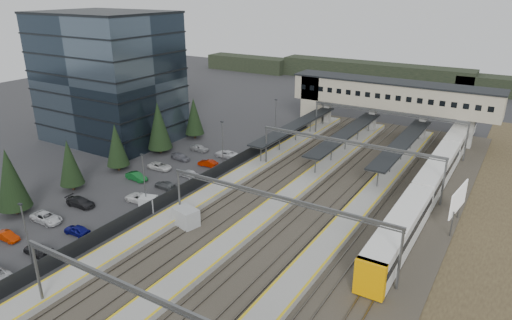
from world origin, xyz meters
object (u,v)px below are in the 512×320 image
Objects in this scene: office_building at (109,77)px; relay_cabin_near at (186,218)px; train at (437,173)px; billboard at (458,200)px; relay_cabin_far at (148,203)px; footbridge at (378,96)px.

office_building reaches higher than relay_cabin_near.
train reaches higher than relay_cabin_near.
relay_cabin_far is at bearing -155.62° from billboard.
train is at bearing -52.63° from footbridge.
office_building is 42.78m from relay_cabin_near.
relay_cabin_far is at bearing -137.91° from train.
footbridge is at bearing 122.11° from billboard.
billboard is at bearing 24.38° from relay_cabin_far.
footbridge is (7.99, 50.85, 6.69)m from relay_cabin_near.
billboard is at bearing -68.80° from train.
billboard is (28.99, 17.38, 2.58)m from relay_cabin_near.
billboard reaches higher than relay_cabin_far.
office_building reaches higher than billboard.
billboard is (4.70, -12.13, 1.64)m from train.
billboard reaches higher than relay_cabin_near.
relay_cabin_far is (28.33, -19.95, -11.22)m from office_building.
office_building is 0.60× the size of footbridge.
office_building is 53.18m from footbridge.
train is (31.67, 28.61, 1.21)m from relay_cabin_far.
relay_cabin_near is 33.90m from billboard.
relay_cabin_far is 42.70m from train.
office_building reaches higher than footbridge.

